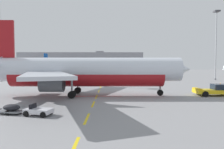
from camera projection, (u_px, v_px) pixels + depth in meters
The scene contains 9 objects.
ground at pixel (190, 85), 51.13m from camera, with size 400.00×400.00×0.00m, color gray.
apron_paint_markings at pixel (101, 86), 49.40m from camera, with size 8.00×96.27×0.01m.
airliner_foreground at pixel (84, 71), 33.32m from camera, with size 34.68×34.63×12.20m.
pushback_tug at pixel (215, 90), 33.43m from camera, with size 6.08×3.34×2.08m.
airliner_far_center at pixel (55, 68), 111.35m from camera, with size 30.41×30.73×10.76m.
baggage_train at pixel (12, 109), 20.87m from camera, with size 8.70×3.53×1.14m.
apron_light_mast_near at pixel (0, 27), 63.06m from camera, with size 1.80×1.80×27.25m.
apron_light_mast_far at pixel (216, 37), 68.94m from camera, with size 1.80×1.80×23.32m.
terminal_satellite at pixel (82, 63), 160.21m from camera, with size 91.33×24.73×16.10m.
Camera 1 is at (20.16, -10.79, 4.92)m, focal length 32.92 mm.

